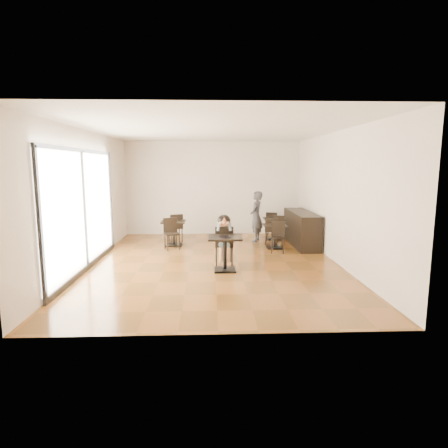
{
  "coord_description": "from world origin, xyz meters",
  "views": [
    {
      "loc": [
        -0.12,
        -9.0,
        2.37
      ],
      "look_at": [
        0.23,
        -0.24,
        1.0
      ],
      "focal_mm": 30.0,
      "sensor_mm": 36.0,
      "label": 1
    }
  ],
  "objects_px": {
    "chair_mid_a": "(271,231)",
    "chair_back_a": "(272,224)",
    "adult_patron": "(256,217)",
    "chair_left_a": "(175,228)",
    "chair_back_b": "(278,229)",
    "child_chair": "(224,245)",
    "chair_mid_b": "(278,238)",
    "chair_left_b": "(172,234)",
    "child_table": "(225,254)",
    "cafe_table_back": "(274,229)",
    "child": "(224,240)",
    "cafe_table_mid": "(274,236)",
    "cafe_table_left": "(174,233)"
  },
  "relations": [
    {
      "from": "chair_mid_a",
      "to": "chair_back_a",
      "type": "height_order",
      "value": "chair_mid_a"
    },
    {
      "from": "chair_left_b",
      "to": "chair_back_b",
      "type": "relative_size",
      "value": 1.07
    },
    {
      "from": "child",
      "to": "chair_mid_a",
      "type": "distance_m",
      "value": 2.77
    },
    {
      "from": "chair_mid_a",
      "to": "chair_left_b",
      "type": "bearing_deg",
      "value": 23.03
    },
    {
      "from": "chair_mid_a",
      "to": "chair_back_a",
      "type": "bearing_deg",
      "value": -88.97
    },
    {
      "from": "adult_patron",
      "to": "chair_back_b",
      "type": "distance_m",
      "value": 0.79
    },
    {
      "from": "child",
      "to": "cafe_table_left",
      "type": "bearing_deg",
      "value": 122.14
    },
    {
      "from": "cafe_table_back",
      "to": "chair_left_b",
      "type": "distance_m",
      "value": 3.45
    },
    {
      "from": "chair_left_a",
      "to": "chair_back_b",
      "type": "distance_m",
      "value": 3.21
    },
    {
      "from": "cafe_table_mid",
      "to": "chair_left_a",
      "type": "height_order",
      "value": "chair_left_a"
    },
    {
      "from": "cafe_table_left",
      "to": "chair_back_b",
      "type": "distance_m",
      "value": 3.21
    },
    {
      "from": "adult_patron",
      "to": "cafe_table_left",
      "type": "relative_size",
      "value": 2.14
    },
    {
      "from": "child_chair",
      "to": "cafe_table_mid",
      "type": "distance_m",
      "value": 2.33
    },
    {
      "from": "chair_left_a",
      "to": "chair_left_b",
      "type": "xyz_separation_m",
      "value": [
        0.0,
        -1.1,
        0.0
      ]
    },
    {
      "from": "chair_mid_a",
      "to": "chair_left_a",
      "type": "distance_m",
      "value": 2.99
    },
    {
      "from": "chair_left_a",
      "to": "adult_patron",
      "type": "bearing_deg",
      "value": 160.91
    },
    {
      "from": "child_table",
      "to": "cafe_table_back",
      "type": "distance_m",
      "value": 4.04
    },
    {
      "from": "child_table",
      "to": "chair_back_a",
      "type": "bearing_deg",
      "value": 66.98
    },
    {
      "from": "child_chair",
      "to": "chair_left_b",
      "type": "xyz_separation_m",
      "value": [
        -1.42,
        1.7,
        -0.03
      ]
    },
    {
      "from": "cafe_table_mid",
      "to": "chair_mid_a",
      "type": "distance_m",
      "value": 0.55
    },
    {
      "from": "child",
      "to": "chair_back_a",
      "type": "height_order",
      "value": "child"
    },
    {
      "from": "chair_mid_a",
      "to": "chair_left_a",
      "type": "xyz_separation_m",
      "value": [
        -2.95,
        0.5,
        0.03
      ]
    },
    {
      "from": "adult_patron",
      "to": "chair_back_b",
      "type": "relative_size",
      "value": 1.9
    },
    {
      "from": "adult_patron",
      "to": "chair_mid_a",
      "type": "height_order",
      "value": "adult_patron"
    },
    {
      "from": "cafe_table_mid",
      "to": "chair_left_a",
      "type": "bearing_deg",
      "value": 160.4
    },
    {
      "from": "cafe_table_mid",
      "to": "chair_left_b",
      "type": "xyz_separation_m",
      "value": [
        -2.95,
        -0.05,
        0.1
      ]
    },
    {
      "from": "adult_patron",
      "to": "cafe_table_left",
      "type": "height_order",
      "value": "adult_patron"
    },
    {
      "from": "chair_left_a",
      "to": "chair_back_a",
      "type": "xyz_separation_m",
      "value": [
        3.2,
        0.83,
        -0.03
      ]
    },
    {
      "from": "cafe_table_back",
      "to": "chair_left_a",
      "type": "relative_size",
      "value": 0.77
    },
    {
      "from": "child_chair",
      "to": "chair_back_a",
      "type": "bearing_deg",
      "value": -116.06
    },
    {
      "from": "chair_mid_a",
      "to": "chair_back_b",
      "type": "relative_size",
      "value": 1.0
    },
    {
      "from": "child_chair",
      "to": "chair_mid_a",
      "type": "distance_m",
      "value": 2.77
    },
    {
      "from": "child_table",
      "to": "chair_back_a",
      "type": "distance_m",
      "value": 4.55
    },
    {
      "from": "child_chair",
      "to": "chair_mid_b",
      "type": "height_order",
      "value": "child_chair"
    },
    {
      "from": "child_table",
      "to": "child",
      "type": "relative_size",
      "value": 0.66
    },
    {
      "from": "chair_back_b",
      "to": "cafe_table_left",
      "type": "bearing_deg",
      "value": -156.58
    },
    {
      "from": "chair_mid_b",
      "to": "chair_left_a",
      "type": "relative_size",
      "value": 0.93
    },
    {
      "from": "child_table",
      "to": "cafe_table_mid",
      "type": "relative_size",
      "value": 1.15
    },
    {
      "from": "chair_mid_a",
      "to": "cafe_table_back",
      "type": "bearing_deg",
      "value": -93.78
    },
    {
      "from": "chair_back_a",
      "to": "child_table",
      "type": "bearing_deg",
      "value": 85.33
    },
    {
      "from": "adult_patron",
      "to": "chair_mid_b",
      "type": "xyz_separation_m",
      "value": [
        0.4,
        -1.58,
        -0.37
      ]
    },
    {
      "from": "child_chair",
      "to": "chair_back_b",
      "type": "distance_m",
      "value": 3.1
    },
    {
      "from": "adult_patron",
      "to": "cafe_table_back",
      "type": "distance_m",
      "value": 0.82
    },
    {
      "from": "chair_mid_a",
      "to": "chair_left_b",
      "type": "height_order",
      "value": "chair_left_b"
    },
    {
      "from": "child",
      "to": "chair_left_b",
      "type": "relative_size",
      "value": 1.35
    },
    {
      "from": "child",
      "to": "chair_back_b",
      "type": "relative_size",
      "value": 1.45
    },
    {
      "from": "adult_patron",
      "to": "chair_left_a",
      "type": "distance_m",
      "value": 2.57
    },
    {
      "from": "cafe_table_mid",
      "to": "child",
      "type": "bearing_deg",
      "value": -131.13
    },
    {
      "from": "child_table",
      "to": "chair_mid_b",
      "type": "relative_size",
      "value": 0.96
    },
    {
      "from": "child_chair",
      "to": "chair_back_b",
      "type": "bearing_deg",
      "value": -125.04
    }
  ]
}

